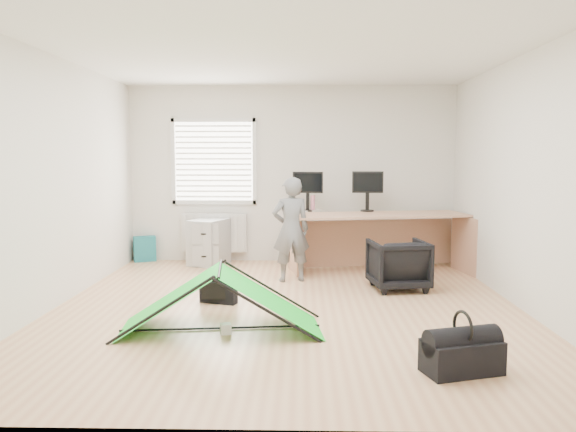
{
  "coord_description": "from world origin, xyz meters",
  "views": [
    {
      "loc": [
        0.16,
        -5.93,
        1.62
      ],
      "look_at": [
        0.0,
        0.4,
        0.95
      ],
      "focal_mm": 35.0,
      "sensor_mm": 36.0,
      "label": 1
    }
  ],
  "objects_px": {
    "office_chair": "(398,264)",
    "kite": "(220,299)",
    "laptop_bag": "(218,289)",
    "thermos": "(313,203)",
    "filing_cabinet": "(209,242)",
    "monitor_right": "(367,197)",
    "desk": "(378,243)",
    "duffel_bag": "(462,357)",
    "monitor_left": "(308,197)",
    "person": "(291,229)",
    "storage_crate": "(402,269)"
  },
  "relations": [
    {
      "from": "desk",
      "to": "monitor_right",
      "type": "relative_size",
      "value": 5.44
    },
    {
      "from": "desk",
      "to": "monitor_right",
      "type": "distance_m",
      "value": 0.72
    },
    {
      "from": "office_chair",
      "to": "kite",
      "type": "height_order",
      "value": "office_chair"
    },
    {
      "from": "desk",
      "to": "laptop_bag",
      "type": "height_order",
      "value": "desk"
    },
    {
      "from": "monitor_left",
      "to": "storage_crate",
      "type": "distance_m",
      "value": 1.74
    },
    {
      "from": "monitor_left",
      "to": "duffel_bag",
      "type": "distance_m",
      "value": 4.31
    },
    {
      "from": "storage_crate",
      "to": "duffel_bag",
      "type": "height_order",
      "value": "storage_crate"
    },
    {
      "from": "kite",
      "to": "duffel_bag",
      "type": "bearing_deg",
      "value": -33.85
    },
    {
      "from": "desk",
      "to": "filing_cabinet",
      "type": "height_order",
      "value": "desk"
    },
    {
      "from": "monitor_left",
      "to": "office_chair",
      "type": "distance_m",
      "value": 1.9
    },
    {
      "from": "storage_crate",
      "to": "laptop_bag",
      "type": "bearing_deg",
      "value": -150.14
    },
    {
      "from": "monitor_right",
      "to": "person",
      "type": "bearing_deg",
      "value": -134.27
    },
    {
      "from": "monitor_left",
      "to": "office_chair",
      "type": "height_order",
      "value": "monitor_left"
    },
    {
      "from": "duffel_bag",
      "to": "filing_cabinet",
      "type": "bearing_deg",
      "value": 104.52
    },
    {
      "from": "desk",
      "to": "monitor_right",
      "type": "bearing_deg",
      "value": 99.82
    },
    {
      "from": "desk",
      "to": "person",
      "type": "relative_size",
      "value": 1.78
    },
    {
      "from": "monitor_right",
      "to": "duffel_bag",
      "type": "distance_m",
      "value": 4.17
    },
    {
      "from": "office_chair",
      "to": "laptop_bag",
      "type": "relative_size",
      "value": 1.63
    },
    {
      "from": "person",
      "to": "laptop_bag",
      "type": "bearing_deg",
      "value": 41.46
    },
    {
      "from": "thermos",
      "to": "laptop_bag",
      "type": "height_order",
      "value": "thermos"
    },
    {
      "from": "kite",
      "to": "laptop_bag",
      "type": "height_order",
      "value": "kite"
    },
    {
      "from": "monitor_left",
      "to": "kite",
      "type": "distance_m",
      "value": 3.25
    },
    {
      "from": "laptop_bag",
      "to": "monitor_left",
      "type": "bearing_deg",
      "value": 81.19
    },
    {
      "from": "person",
      "to": "laptop_bag",
      "type": "relative_size",
      "value": 3.29
    },
    {
      "from": "person",
      "to": "kite",
      "type": "height_order",
      "value": "person"
    },
    {
      "from": "monitor_left",
      "to": "kite",
      "type": "xyz_separation_m",
      "value": [
        -0.85,
        -3.05,
        -0.75
      ]
    },
    {
      "from": "office_chair",
      "to": "person",
      "type": "height_order",
      "value": "person"
    },
    {
      "from": "thermos",
      "to": "duffel_bag",
      "type": "relative_size",
      "value": 0.4
    },
    {
      "from": "office_chair",
      "to": "laptop_bag",
      "type": "height_order",
      "value": "office_chair"
    },
    {
      "from": "storage_crate",
      "to": "duffel_bag",
      "type": "bearing_deg",
      "value": -92.44
    },
    {
      "from": "desk",
      "to": "office_chair",
      "type": "distance_m",
      "value": 1.04
    },
    {
      "from": "monitor_right",
      "to": "kite",
      "type": "relative_size",
      "value": 0.24
    },
    {
      "from": "monitor_right",
      "to": "laptop_bag",
      "type": "relative_size",
      "value": 1.08
    },
    {
      "from": "office_chair",
      "to": "monitor_left",
      "type": "bearing_deg",
      "value": -59.52
    },
    {
      "from": "monitor_right",
      "to": "storage_crate",
      "type": "height_order",
      "value": "monitor_right"
    },
    {
      "from": "desk",
      "to": "duffel_bag",
      "type": "bearing_deg",
      "value": -98.75
    },
    {
      "from": "thermos",
      "to": "person",
      "type": "bearing_deg",
      "value": -107.3
    },
    {
      "from": "filing_cabinet",
      "to": "laptop_bag",
      "type": "height_order",
      "value": "filing_cabinet"
    },
    {
      "from": "desk",
      "to": "laptop_bag",
      "type": "distance_m",
      "value": 2.67
    },
    {
      "from": "office_chair",
      "to": "laptop_bag",
      "type": "bearing_deg",
      "value": 10.44
    },
    {
      "from": "thermos",
      "to": "person",
      "type": "xyz_separation_m",
      "value": [
        -0.3,
        -0.96,
        -0.26
      ]
    },
    {
      "from": "thermos",
      "to": "filing_cabinet",
      "type": "bearing_deg",
      "value": 174.27
    },
    {
      "from": "thermos",
      "to": "person",
      "type": "distance_m",
      "value": 1.04
    },
    {
      "from": "office_chair",
      "to": "duffel_bag",
      "type": "xyz_separation_m",
      "value": [
        0.02,
        -2.69,
        -0.18
      ]
    },
    {
      "from": "thermos",
      "to": "kite",
      "type": "bearing_deg",
      "value": -106.71
    },
    {
      "from": "desk",
      "to": "monitor_right",
      "type": "xyz_separation_m",
      "value": [
        -0.13,
        0.34,
        0.63
      ]
    },
    {
      "from": "monitor_right",
      "to": "duffel_bag",
      "type": "height_order",
      "value": "monitor_right"
    },
    {
      "from": "monitor_left",
      "to": "laptop_bag",
      "type": "height_order",
      "value": "monitor_left"
    },
    {
      "from": "thermos",
      "to": "kite",
      "type": "distance_m",
      "value": 3.26
    },
    {
      "from": "storage_crate",
      "to": "laptop_bag",
      "type": "height_order",
      "value": "laptop_bag"
    }
  ]
}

